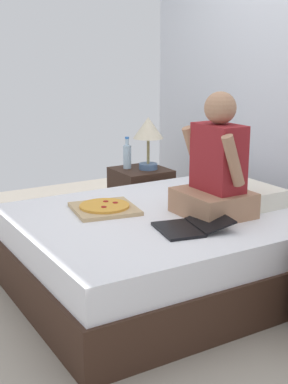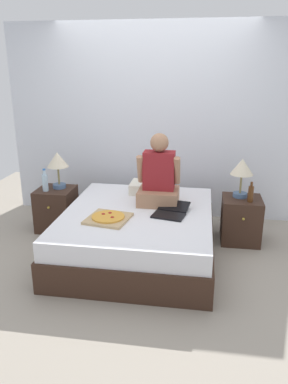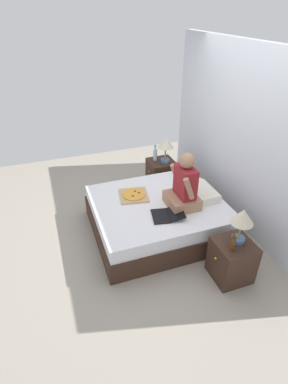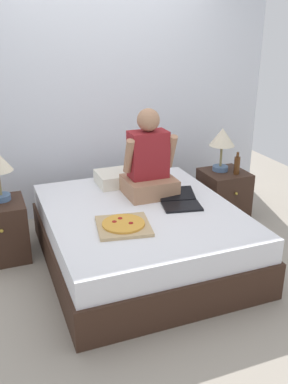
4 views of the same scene
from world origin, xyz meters
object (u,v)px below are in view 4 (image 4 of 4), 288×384
at_px(nightstand_left, 1,230).
at_px(pizza_box, 123,225).
at_px(bed, 141,235).
at_px(nightstand_right, 223,195).
at_px(lamp_on_right_nightstand, 222,140).
at_px(person_seated, 149,164).
at_px(laptop, 180,202).
at_px(beer_bottle, 237,165).

distance_m(nightstand_left, pizza_box, 1.21).
xyz_separation_m(bed, pizza_box, (-0.25, -0.28, 0.27)).
height_order(bed, pizza_box, pizza_box).
distance_m(nightstand_right, lamp_on_right_nightstand, 0.59).
bearing_deg(person_seated, lamp_on_right_nightstand, 16.59).
distance_m(bed, nightstand_left, 1.24).
bearing_deg(person_seated, pizza_box, -127.40).
height_order(nightstand_left, person_seated, person_seated).
bearing_deg(person_seated, nightstand_left, 170.42).
bearing_deg(pizza_box, laptop, 22.58).
distance_m(nightstand_right, person_seated, 1.10).
relative_size(bed, person_seated, 2.36).
bearing_deg(nightstand_left, laptop, -20.22).
distance_m(lamp_on_right_nightstand, pizza_box, 1.62).
bearing_deg(lamp_on_right_nightstand, nightstand_left, -178.71).
distance_m(lamp_on_right_nightstand, person_seated, 0.95).
xyz_separation_m(person_seated, laptop, (0.16, -0.32, -0.27)).
xyz_separation_m(lamp_on_right_nightstand, beer_bottle, (0.10, -0.15, -0.23)).
bearing_deg(nightstand_left, pizza_box, -42.21).
xyz_separation_m(bed, nightstand_left, (-1.12, 0.51, 0.02)).
xyz_separation_m(nightstand_right, beer_bottle, (0.07, -0.10, 0.36)).
bearing_deg(beer_bottle, nightstand_left, 177.53).
relative_size(lamp_on_right_nightstand, beer_bottle, 1.96).
bearing_deg(bed, laptop, -5.33).
xyz_separation_m(lamp_on_right_nightstand, person_seated, (-0.91, -0.27, -0.06)).
height_order(bed, lamp_on_right_nightstand, lamp_on_right_nightstand).
relative_size(beer_bottle, pizza_box, 0.50).
bearing_deg(person_seated, nightstand_right, 13.23).
distance_m(nightstand_left, nightstand_right, 2.25).
bearing_deg(bed, beer_bottle, 18.94).
xyz_separation_m(nightstand_left, lamp_on_right_nightstand, (2.22, 0.05, 0.59)).
distance_m(person_seated, pizza_box, 0.77).
height_order(lamp_on_right_nightstand, laptop, lamp_on_right_nightstand).
bearing_deg(nightstand_right, lamp_on_right_nightstand, 120.93).
bearing_deg(laptop, nightstand_right, 34.92).
relative_size(person_seated, pizza_box, 1.69).
xyz_separation_m(nightstand_left, laptop, (1.47, -0.54, 0.26)).
bearing_deg(beer_bottle, bed, -161.06).
height_order(nightstand_right, beer_bottle, beer_bottle).
distance_m(nightstand_left, beer_bottle, 2.35).
bearing_deg(beer_bottle, person_seated, -173.16).
xyz_separation_m(lamp_on_right_nightstand, laptop, (-0.75, -0.59, -0.33)).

